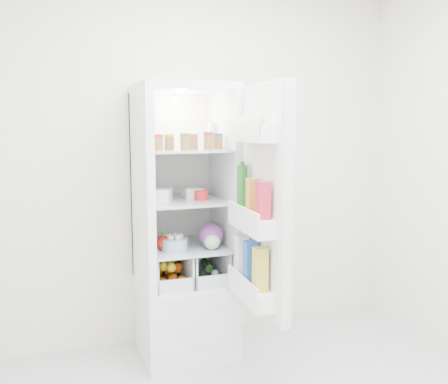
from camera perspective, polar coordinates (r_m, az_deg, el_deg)
name	(u,v)px	position (r m, az deg, el deg)	size (l,w,h in m)	color
room_walls	(302,114)	(2.19, 8.92, 8.84)	(3.02, 3.02, 2.61)	silver
refrigerator	(183,256)	(3.40, -4.70, -7.27)	(0.60, 0.60, 1.80)	silver
shelf_low	(185,247)	(3.32, -4.43, -6.29)	(0.49, 0.53, 0.01)	#ADBFCB
shelf_mid	(185,201)	(3.26, -4.49, -0.99)	(0.49, 0.53, 0.01)	#ADBFCB
shelf_top	(184,150)	(3.22, -4.55, 4.81)	(0.49, 0.53, 0.01)	#ADBFCB
crisper_left	(168,268)	(3.33, -6.46, -8.61)	(0.23, 0.46, 0.22)	silver
crisper_right	(203,264)	(3.39, -2.39, -8.26)	(0.23, 0.46, 0.22)	silver
condiment_jars	(184,143)	(3.14, -4.57, 5.64)	(0.46, 0.32, 0.08)	#B21919
squeeze_bottle	(211,135)	(3.38, -1.47, 6.54)	(0.05, 0.05, 0.17)	white
tub_white	(161,195)	(3.17, -7.26, -0.38)	(0.13, 0.13, 0.08)	white
tub_cream	(193,193)	(3.31, -3.55, -0.11)	(0.12, 0.12, 0.07)	white
tin_red	(201,195)	(3.24, -2.60, -0.35)	(0.09, 0.09, 0.06)	red
foil_tray	(159,195)	(3.35, -7.41, -0.35)	(0.15, 0.11, 0.04)	silver
red_cabbage	(211,235)	(3.26, -1.49, -4.93)	(0.16, 0.16, 0.16)	#561D4D
bell_pepper	(164,243)	(3.21, -6.88, -5.80)	(0.09, 0.09, 0.09)	red
mushroom_bowl	(175,245)	(3.20, -5.63, -6.02)	(0.16, 0.16, 0.08)	#94C5DD
salad_bag	(212,242)	(3.20, -1.36, -5.71)	(0.10, 0.10, 0.10)	#B6D39E
citrus_pile	(169,273)	(3.31, -6.33, -9.20)	(0.20, 0.31, 0.16)	orange
veg_pile	(204,271)	(3.40, -2.29, -9.02)	(0.16, 0.30, 0.10)	#1A4617
fridge_door	(261,205)	(2.81, 4.28, -1.51)	(0.20, 0.60, 1.30)	silver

